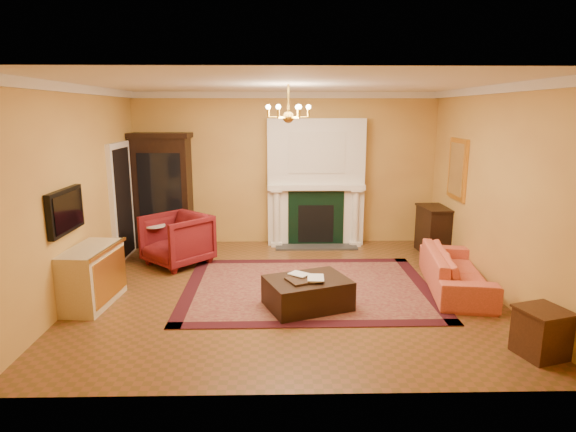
{
  "coord_description": "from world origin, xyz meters",
  "views": [
    {
      "loc": [
        -0.15,
        -6.85,
        2.63
      ],
      "look_at": [
        0.0,
        0.3,
        1.07
      ],
      "focal_mm": 30.0,
      "sensor_mm": 36.0,
      "label": 1
    }
  ],
  "objects_px": {
    "leather_ottoman": "(307,293)",
    "wingback_armchair": "(177,237)",
    "pedestal_table": "(155,240)",
    "coral_sofa": "(456,264)",
    "end_table": "(541,334)",
    "commode": "(92,276)",
    "console_table": "(434,231)",
    "china_cabinet": "(163,193)"
  },
  "relations": [
    {
      "from": "leather_ottoman",
      "to": "wingback_armchair",
      "type": "bearing_deg",
      "value": 117.02
    },
    {
      "from": "pedestal_table",
      "to": "coral_sofa",
      "type": "xyz_separation_m",
      "value": [
        4.85,
        -1.47,
        0.0
      ]
    },
    {
      "from": "wingback_armchair",
      "to": "coral_sofa",
      "type": "distance_m",
      "value": 4.61
    },
    {
      "from": "end_table",
      "to": "leather_ottoman",
      "type": "xyz_separation_m",
      "value": [
        -2.47,
        1.37,
        -0.04
      ]
    },
    {
      "from": "commode",
      "to": "leather_ottoman",
      "type": "height_order",
      "value": "commode"
    },
    {
      "from": "commode",
      "to": "coral_sofa",
      "type": "xyz_separation_m",
      "value": [
        5.25,
        0.47,
        -0.01
      ]
    },
    {
      "from": "pedestal_table",
      "to": "end_table",
      "type": "height_order",
      "value": "pedestal_table"
    },
    {
      "from": "end_table",
      "to": "console_table",
      "type": "distance_m",
      "value": 3.93
    },
    {
      "from": "wingback_armchair",
      "to": "coral_sofa",
      "type": "relative_size",
      "value": 0.49
    },
    {
      "from": "coral_sofa",
      "to": "console_table",
      "type": "relative_size",
      "value": 2.34
    },
    {
      "from": "wingback_armchair",
      "to": "coral_sofa",
      "type": "bearing_deg",
      "value": 26.45
    },
    {
      "from": "wingback_armchair",
      "to": "console_table",
      "type": "xyz_separation_m",
      "value": [
        4.69,
        0.61,
        -0.06
      ]
    },
    {
      "from": "pedestal_table",
      "to": "console_table",
      "type": "height_order",
      "value": "console_table"
    },
    {
      "from": "wingback_armchair",
      "to": "commode",
      "type": "height_order",
      "value": "wingback_armchair"
    },
    {
      "from": "end_table",
      "to": "leather_ottoman",
      "type": "bearing_deg",
      "value": 151.01
    },
    {
      "from": "wingback_armchair",
      "to": "pedestal_table",
      "type": "bearing_deg",
      "value": -160.53
    },
    {
      "from": "pedestal_table",
      "to": "console_table",
      "type": "bearing_deg",
      "value": 4.74
    },
    {
      "from": "china_cabinet",
      "to": "leather_ottoman",
      "type": "relative_size",
      "value": 2.0
    },
    {
      "from": "wingback_armchair",
      "to": "commode",
      "type": "xyz_separation_m",
      "value": [
        -0.82,
        -1.76,
        -0.09
      ]
    },
    {
      "from": "wingback_armchair",
      "to": "coral_sofa",
      "type": "xyz_separation_m",
      "value": [
        4.43,
        -1.29,
        -0.1
      ]
    },
    {
      "from": "wingback_armchair",
      "to": "console_table",
      "type": "height_order",
      "value": "wingback_armchair"
    },
    {
      "from": "console_table",
      "to": "commode",
      "type": "bearing_deg",
      "value": -161.07
    },
    {
      "from": "coral_sofa",
      "to": "end_table",
      "type": "bearing_deg",
      "value": -165.87
    },
    {
      "from": "coral_sofa",
      "to": "china_cabinet",
      "type": "bearing_deg",
      "value": 71.35
    },
    {
      "from": "china_cabinet",
      "to": "wingback_armchair",
      "type": "bearing_deg",
      "value": -65.45
    },
    {
      "from": "pedestal_table",
      "to": "leather_ottoman",
      "type": "xyz_separation_m",
      "value": [
        2.58,
        -2.13,
        -0.17
      ]
    },
    {
      "from": "wingback_armchair",
      "to": "end_table",
      "type": "relative_size",
      "value": 1.91
    },
    {
      "from": "wingback_armchair",
      "to": "pedestal_table",
      "type": "height_order",
      "value": "wingback_armchair"
    },
    {
      "from": "china_cabinet",
      "to": "coral_sofa",
      "type": "relative_size",
      "value": 1.06
    },
    {
      "from": "coral_sofa",
      "to": "commode",
      "type": "bearing_deg",
      "value": 103.54
    },
    {
      "from": "coral_sofa",
      "to": "end_table",
      "type": "relative_size",
      "value": 3.89
    },
    {
      "from": "console_table",
      "to": "leather_ottoman",
      "type": "xyz_separation_m",
      "value": [
        -2.53,
        -2.56,
        -0.21
      ]
    },
    {
      "from": "commode",
      "to": "console_table",
      "type": "distance_m",
      "value": 6.0
    },
    {
      "from": "china_cabinet",
      "to": "coral_sofa",
      "type": "height_order",
      "value": "china_cabinet"
    },
    {
      "from": "console_table",
      "to": "leather_ottoman",
      "type": "distance_m",
      "value": 3.61
    },
    {
      "from": "console_table",
      "to": "leather_ottoman",
      "type": "relative_size",
      "value": 0.8
    },
    {
      "from": "wingback_armchair",
      "to": "pedestal_table",
      "type": "xyz_separation_m",
      "value": [
        -0.42,
        0.18,
        -0.1
      ]
    },
    {
      "from": "china_cabinet",
      "to": "commode",
      "type": "xyz_separation_m",
      "value": [
        -0.33,
        -2.98,
        -0.66
      ]
    },
    {
      "from": "end_table",
      "to": "wingback_armchair",
      "type": "bearing_deg",
      "value": 144.33
    },
    {
      "from": "leather_ottoman",
      "to": "pedestal_table",
      "type": "bearing_deg",
      "value": 119.58
    },
    {
      "from": "end_table",
      "to": "console_table",
      "type": "xyz_separation_m",
      "value": [
        0.06,
        3.93,
        0.17
      ]
    },
    {
      "from": "china_cabinet",
      "to": "commode",
      "type": "height_order",
      "value": "china_cabinet"
    }
  ]
}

